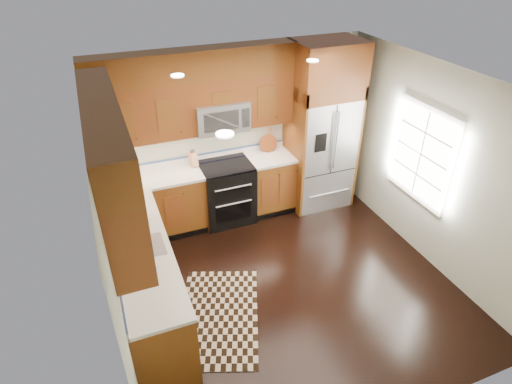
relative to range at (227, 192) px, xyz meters
name	(u,v)px	position (x,y,z in m)	size (l,w,h in m)	color
ground	(287,283)	(0.25, -1.67, -0.47)	(4.00, 4.00, 0.00)	black
wall_back	(234,131)	(0.25, 0.33, 0.83)	(4.00, 0.02, 2.60)	#B6BDAA
wall_left	(108,239)	(-1.75, -1.67, 0.83)	(0.02, 4.00, 2.60)	#B6BDAA
wall_right	(432,167)	(2.25, -1.67, 0.83)	(0.02, 4.00, 2.60)	#B6BDAA
window	(422,154)	(2.23, -1.47, 0.93)	(0.04, 1.10, 1.30)	white
base_cabinets	(174,237)	(-0.98, -0.77, -0.02)	(2.85, 3.00, 0.90)	brown
countertop	(180,200)	(-0.84, -0.65, 0.45)	(2.86, 3.01, 0.04)	beige
upper_cabinets	(164,118)	(-0.90, -0.58, 1.56)	(2.85, 3.00, 1.15)	brown
range	(227,192)	(0.00, 0.00, 0.00)	(0.76, 0.67, 0.95)	black
microwave	(221,116)	(0.00, 0.13, 1.19)	(0.76, 0.40, 0.42)	#B2B2B7
refrigerator	(322,128)	(1.55, -0.04, 0.83)	(0.98, 0.75, 2.60)	#B2B2B7
sink_faucet	(137,243)	(-1.48, -1.44, 0.52)	(0.54, 0.44, 0.37)	#B2B2B7
rug	(219,316)	(-0.73, -1.88, -0.46)	(0.90, 1.51, 0.01)	black
knife_block	(193,159)	(-0.44, 0.16, 0.58)	(0.12, 0.15, 0.26)	tan
utensil_crock	(270,141)	(0.82, 0.27, 0.59)	(0.15, 0.15, 0.36)	#983412
cutting_board	(268,151)	(0.76, 0.19, 0.48)	(0.28, 0.28, 0.02)	brown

